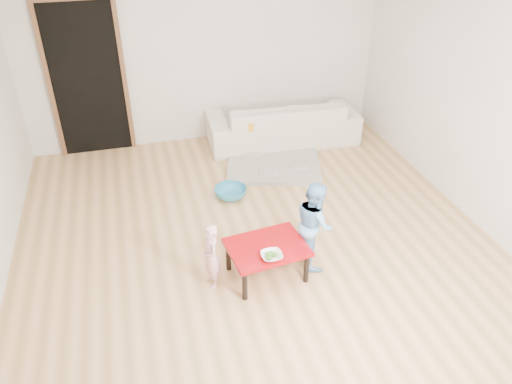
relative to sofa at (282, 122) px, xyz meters
name	(u,v)px	position (x,y,z in m)	size (l,w,h in m)	color
floor	(251,232)	(-1.01, -2.05, -0.31)	(5.00, 5.00, 0.01)	#AB8149
back_wall	(205,51)	(-1.01, 0.45, 0.99)	(5.00, 0.02, 2.60)	beige
right_wall	(475,99)	(1.49, -2.05, 0.99)	(0.02, 5.00, 2.60)	beige
doorway	(87,81)	(-2.61, 0.43, 0.71)	(1.02, 0.08, 2.11)	brown
sofa	(282,122)	(0.00, 0.00, 0.00)	(2.15, 0.84, 0.63)	beige
cushion	(259,120)	(-0.41, -0.20, 0.16)	(0.43, 0.38, 0.11)	#FCA21C
red_table	(267,261)	(-1.04, -2.76, -0.13)	(0.73, 0.55, 0.37)	#9A080D
bowl	(272,256)	(-1.05, -2.95, 0.08)	(0.20, 0.20, 0.05)	white
broccoli	(272,256)	(-1.05, -2.95, 0.08)	(0.12, 0.12, 0.06)	#2D5919
child_pink	(211,256)	(-1.58, -2.75, 0.03)	(0.25, 0.16, 0.68)	#E4688B
child_blue	(314,224)	(-0.53, -2.67, 0.14)	(0.45, 0.35, 0.92)	#66ADED
basin	(231,193)	(-1.07, -1.29, -0.25)	(0.39, 0.39, 0.12)	teal
blanket	(274,164)	(-0.34, -0.69, -0.28)	(1.23, 1.02, 0.06)	#B9B4A4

